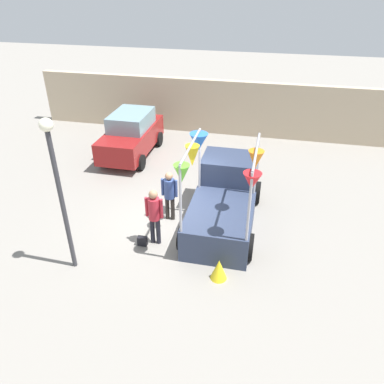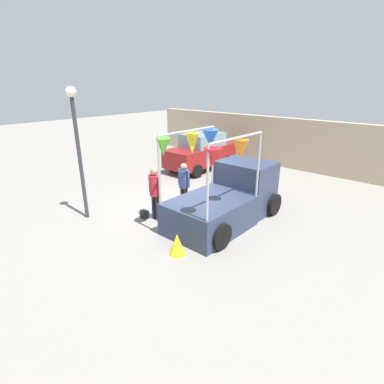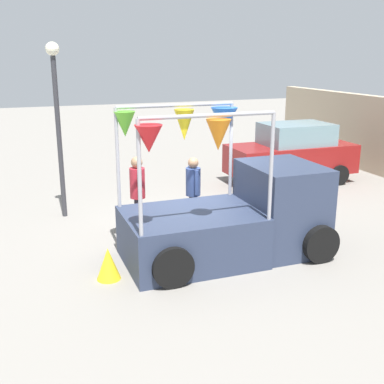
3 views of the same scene
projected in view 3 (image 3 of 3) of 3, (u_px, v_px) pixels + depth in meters
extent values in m
plane|color=gray|center=(185.00, 233.00, 11.08)|extent=(60.00, 60.00, 0.00)
cube|color=#2D3851|center=(191.00, 237.00, 9.46)|extent=(1.90, 2.60, 1.00)
cube|color=#2D3851|center=(281.00, 207.00, 10.02)|extent=(1.80, 1.40, 1.80)
cube|color=#8CB2C6|center=(282.00, 186.00, 9.89)|extent=(1.76, 1.37, 0.60)
cylinder|color=black|center=(272.00, 215.00, 11.13)|extent=(0.22, 0.76, 0.76)
cylinder|color=black|center=(320.00, 244.00, 9.42)|extent=(0.22, 0.76, 0.76)
cylinder|color=black|center=(145.00, 231.00, 10.12)|extent=(0.22, 0.76, 0.76)
cylinder|color=black|center=(172.00, 267.00, 8.40)|extent=(0.22, 0.76, 0.76)
cylinder|color=#A5A5AD|center=(231.00, 150.00, 10.24)|extent=(0.07, 0.07, 1.98)
cylinder|color=#A5A5AD|center=(271.00, 168.00, 8.67)|extent=(0.07, 0.07, 1.98)
cylinder|color=#A5A5AD|center=(118.00, 158.00, 9.43)|extent=(0.07, 0.07, 1.98)
cylinder|color=#A5A5AD|center=(140.00, 179.00, 7.86)|extent=(0.07, 0.07, 1.98)
cylinder|color=#A5A5AD|center=(176.00, 105.00, 9.56)|extent=(0.07, 2.44, 0.07)
cylinder|color=#A5A5AD|center=(209.00, 115.00, 7.99)|extent=(0.07, 2.44, 0.07)
cone|color=#66CC33|center=(125.00, 124.00, 9.30)|extent=(0.47, 0.47, 0.49)
cone|color=red|center=(149.00, 139.00, 7.73)|extent=(0.62, 0.62, 0.45)
cone|color=yellow|center=(184.00, 125.00, 9.73)|extent=(0.57, 0.57, 0.63)
cone|color=orange|center=(218.00, 135.00, 8.14)|extent=(0.58, 0.58, 0.53)
cone|color=blue|center=(224.00, 120.00, 10.01)|extent=(0.76, 0.76, 0.53)
cube|color=maroon|center=(291.00, 159.00, 15.26)|extent=(1.70, 4.00, 0.90)
cube|color=#72939E|center=(296.00, 134.00, 15.10)|extent=(1.50, 2.10, 0.66)
cylinder|color=black|center=(308.00, 164.00, 16.57)|extent=(0.18, 0.64, 0.64)
cylinder|color=black|center=(339.00, 175.00, 15.04)|extent=(0.18, 0.64, 0.64)
cylinder|color=black|center=(243.00, 170.00, 15.74)|extent=(0.18, 0.64, 0.64)
cylinder|color=black|center=(268.00, 182.00, 14.21)|extent=(0.18, 0.64, 0.64)
cylinder|color=black|center=(137.00, 215.00, 10.98)|extent=(0.13, 0.13, 0.86)
cylinder|color=black|center=(139.00, 217.00, 10.82)|extent=(0.13, 0.13, 0.86)
cylinder|color=#B22633|center=(137.00, 183.00, 10.69)|extent=(0.34, 0.34, 0.68)
sphere|color=#997051|center=(137.00, 162.00, 10.56)|extent=(0.26, 0.26, 0.26)
cylinder|color=#B22633|center=(135.00, 179.00, 10.88)|extent=(0.09, 0.09, 0.61)
cylinder|color=#B22633|center=(140.00, 184.00, 10.48)|extent=(0.09, 0.09, 0.61)
cylinder|color=#2D2823|center=(192.00, 211.00, 11.34)|extent=(0.13, 0.13, 0.81)
cylinder|color=#2D2823|center=(194.00, 213.00, 11.18)|extent=(0.13, 0.13, 0.81)
cylinder|color=#33477F|center=(193.00, 182.00, 11.06)|extent=(0.34, 0.34, 0.64)
sphere|color=#997051|center=(193.00, 163.00, 10.94)|extent=(0.24, 0.24, 0.24)
cylinder|color=#33477F|center=(190.00, 178.00, 11.25)|extent=(0.09, 0.09, 0.58)
cylinder|color=#33477F|center=(197.00, 183.00, 10.85)|extent=(0.09, 0.09, 0.58)
cube|color=black|center=(127.00, 224.00, 11.23)|extent=(0.28, 0.16, 0.28)
cylinder|color=#333338|center=(59.00, 140.00, 11.69)|extent=(0.12, 0.12, 3.92)
sphere|color=#F2EDCC|center=(52.00, 49.00, 11.11)|extent=(0.32, 0.32, 0.32)
cone|color=yellow|center=(108.00, 264.00, 8.72)|extent=(0.58, 0.58, 0.60)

